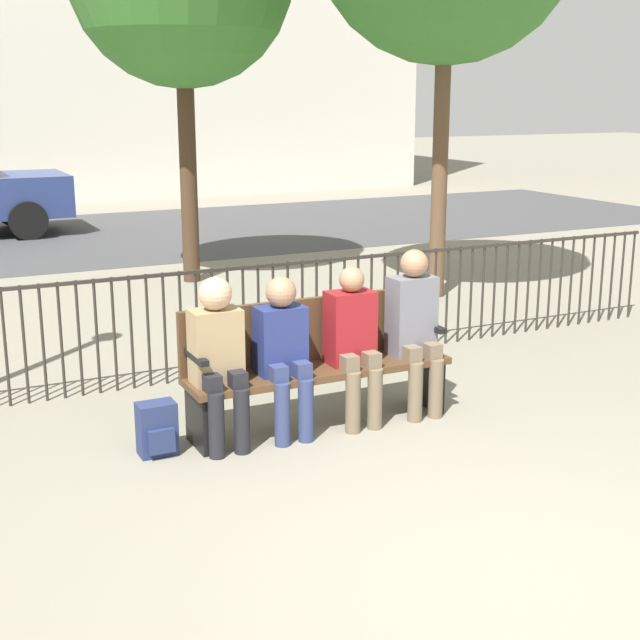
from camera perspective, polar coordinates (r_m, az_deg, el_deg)
The scene contains 9 objects.
ground_plane at distance 4.81m, azimuth 12.82°, elevation -15.55°, with size 80.00×80.00×0.00m, color gray.
park_bench at distance 6.49m, azimuth -0.32°, elevation -2.41°, with size 1.98×0.45×0.92m.
seated_person_0 at distance 6.03m, azimuth -6.51°, elevation -2.09°, with size 0.34×0.39×1.19m.
seated_person_1 at distance 6.20m, azimuth -2.35°, elevation -1.78°, with size 0.34×0.39×1.15m.
seated_person_2 at distance 6.44m, azimuth 2.14°, elevation -1.17°, with size 0.34×0.39×1.17m.
seated_person_3 at distance 6.69m, azimuth 6.07°, elevation -0.22°, with size 0.34×0.39×1.25m.
backpack at distance 6.11m, azimuth -10.38°, elevation -6.90°, with size 0.25×0.21×0.36m.
fence_railing at distance 7.68m, azimuth -4.90°, elevation 0.64°, with size 9.01×0.03×0.95m.
street_surface at distance 15.61m, azimuth -15.98°, elevation 5.03°, with size 24.00×6.00×0.01m.
Camera 1 is at (-2.72, -3.19, 2.36)m, focal length 50.00 mm.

